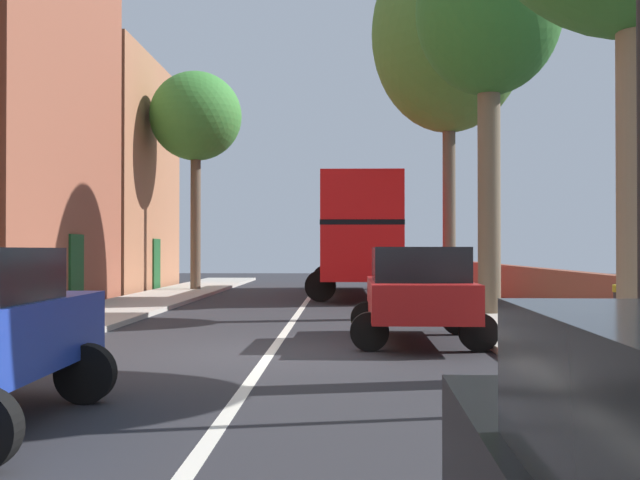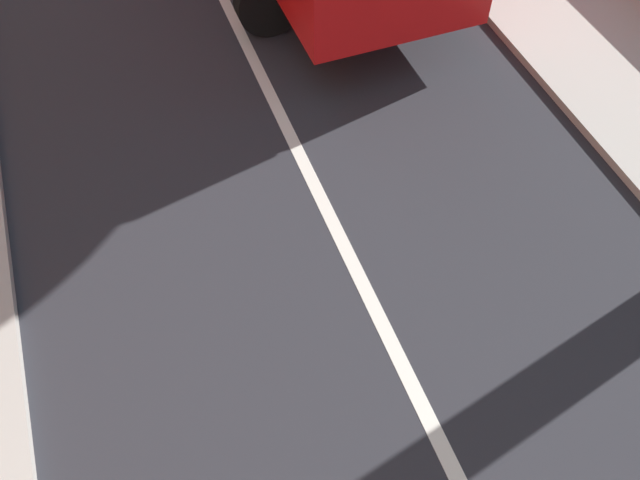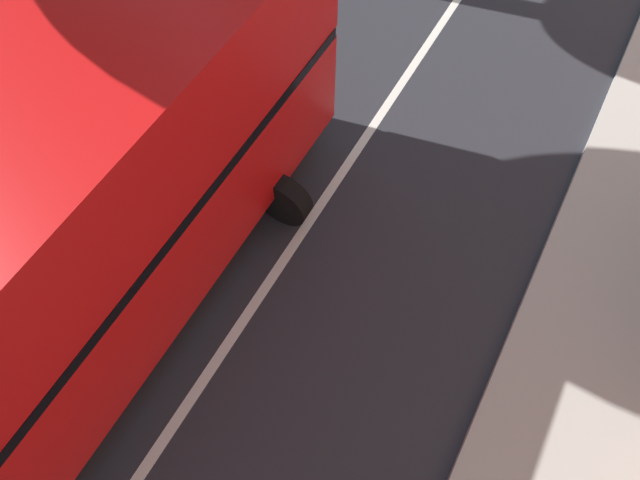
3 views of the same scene
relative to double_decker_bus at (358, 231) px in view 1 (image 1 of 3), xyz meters
name	(u,v)px [view 1 (image 1 of 3)]	position (x,y,z in m)	size (l,w,h in m)	color
ground_plane	(271,353)	(-1.70, -16.21, -2.36)	(84.00, 84.00, 0.00)	#28282D
road_centre_line	(271,353)	(-1.70, -16.21, -2.35)	(0.16, 54.00, 0.01)	silver
sidewalk_right	(578,350)	(3.20, -16.21, -2.30)	(2.60, 60.00, 0.12)	#B2ADA3
double_decker_bus	(358,231)	(0.00, 0.00, 0.00)	(3.61, 11.31, 4.06)	red
parked_car_red_right_1	(418,289)	(0.80, -14.73, -1.40)	(2.45, 4.13, 1.71)	#AD1919
street_tree_left_0	(196,118)	(-6.32, 1.72, 4.48)	(3.60, 3.60, 8.54)	brown
street_tree_right_3	(449,35)	(2.86, -3.70, 6.20)	(4.94, 4.94, 11.64)	brown
street_tree_right_5	(489,16)	(3.04, -9.54, 5.03)	(3.58, 3.58, 9.50)	brown
litter_bin_right	(633,321)	(3.60, -17.47, -1.71)	(0.55, 0.55, 1.04)	black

